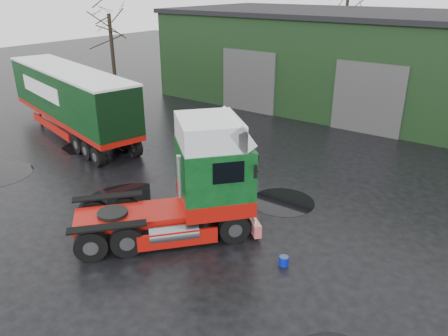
% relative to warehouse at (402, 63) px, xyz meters
% --- Properties ---
extents(ground, '(100.00, 100.00, 0.00)m').
position_rel_warehouse_xyz_m(ground, '(-2.00, -20.00, -3.16)').
color(ground, black).
extents(warehouse, '(32.40, 12.40, 6.30)m').
position_rel_warehouse_xyz_m(warehouse, '(0.00, 0.00, 0.00)').
color(warehouse, black).
rests_on(warehouse, ground).
extents(hero_tractor, '(6.40, 6.80, 4.08)m').
position_rel_warehouse_xyz_m(hero_tractor, '(-1.74, -20.99, -1.12)').
color(hero_tractor, '#0B3F16').
rests_on(hero_tractor, ground).
extents(trailer_left, '(12.41, 5.36, 3.78)m').
position_rel_warehouse_xyz_m(trailer_left, '(-13.16, -16.11, -1.27)').
color(trailer_left, silver).
rests_on(trailer_left, ground).
extents(wash_bucket, '(0.39, 0.39, 0.29)m').
position_rel_warehouse_xyz_m(wash_bucket, '(2.54, -20.12, -3.01)').
color(wash_bucket, '#0714A6').
rests_on(wash_bucket, ground).
extents(tree_left, '(4.40, 4.40, 8.50)m').
position_rel_warehouse_xyz_m(tree_left, '(-19.00, -8.00, 1.09)').
color(tree_left, black).
rests_on(tree_left, ground).
extents(tree_back_a, '(4.40, 4.40, 9.50)m').
position_rel_warehouse_xyz_m(tree_back_a, '(-8.00, 10.00, 1.59)').
color(tree_back_a, black).
rests_on(tree_back_a, ground).
extents(puddle_0, '(4.08, 4.08, 0.01)m').
position_rel_warehouse_xyz_m(puddle_0, '(-4.19, -20.17, -3.15)').
color(puddle_0, black).
rests_on(puddle_0, ground).
extents(puddle_1, '(2.52, 2.52, 0.01)m').
position_rel_warehouse_xyz_m(puddle_1, '(0.47, -16.44, -3.15)').
color(puddle_1, black).
rests_on(puddle_1, ground).
extents(puddle_4, '(2.09, 2.09, 0.01)m').
position_rel_warehouse_xyz_m(puddle_4, '(-11.11, -17.27, -3.15)').
color(puddle_4, black).
rests_on(puddle_4, ground).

